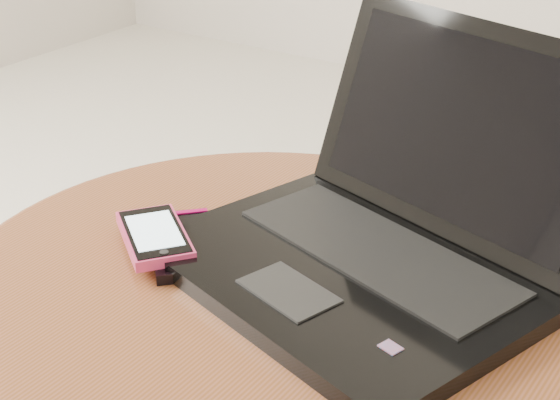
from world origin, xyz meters
The scene contains 4 objects.
table centered at (-0.06, 0.09, 0.38)m, with size 0.60×0.60×0.48m.
laptop centered at (0.02, 0.16, 0.52)m, with size 0.41×0.39×0.21m.
phone_black centered at (-0.15, 0.09, 0.48)m, with size 0.14×0.13×0.01m.
phone_pink centered at (-0.17, 0.07, 0.50)m, with size 0.12×0.11×0.01m.
Camera 1 is at (0.34, -0.47, 0.91)m, focal length 55.74 mm.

